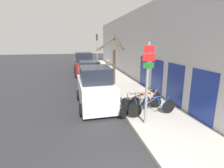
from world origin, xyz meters
TOP-DOWN VIEW (x-y plane):
  - ground_plane at (0.00, 11.20)m, footprint 80.00×80.00m
  - sidewalk_curb at (2.60, 14.00)m, footprint 3.20×32.00m
  - building_facade at (4.35, 13.92)m, footprint 0.23×32.00m
  - signpost at (1.64, 3.41)m, footprint 0.55×0.14m
  - bicycle_0 at (2.31, 4.15)m, footprint 2.56×0.44m
  - bicycle_1 at (1.66, 4.66)m, footprint 2.07×1.28m
  - bicycle_2 at (2.14, 5.17)m, footprint 2.24×0.46m
  - bicycle_3 at (2.53, 5.43)m, footprint 2.16×0.78m
  - parked_car_0 at (-0.23, 6.43)m, footprint 2.08×4.27m
  - parked_car_1 at (-0.12, 11.25)m, footprint 2.01×4.23m
  - parked_car_2 at (-0.29, 16.39)m, footprint 2.17×4.44m
  - parked_car_3 at (-0.16, 22.23)m, footprint 2.34×4.66m
  - pedestrian_near at (2.14, 14.80)m, footprint 0.44×0.37m
  - street_tree at (1.38, 8.67)m, footprint 2.05×1.26m
  - traffic_light at (1.43, 17.78)m, footprint 0.20×0.30m

SIDE VIEW (x-z plane):
  - ground_plane at x=0.00m, z-range 0.00..0.00m
  - sidewalk_curb at x=2.60m, z-range 0.00..0.15m
  - bicycle_2 at x=2.14m, z-range 0.09..0.98m
  - bicycle_3 at x=2.53m, z-range 0.08..1.01m
  - bicycle_1 at x=1.66m, z-range 0.08..1.02m
  - bicycle_0 at x=2.31m, z-range 0.08..1.05m
  - parked_car_1 at x=-0.12m, z-range -0.09..2.06m
  - parked_car_3 at x=-0.16m, z-range -0.09..2.09m
  - parked_car_0 at x=-0.23m, z-range -0.10..2.25m
  - pedestrian_near at x=2.14m, z-range 0.28..1.96m
  - parked_car_2 at x=-0.29m, z-range -0.14..2.41m
  - signpost at x=1.64m, z-range 0.31..3.90m
  - street_tree at x=1.38m, z-range 0.10..4.21m
  - traffic_light at x=1.43m, z-range 0.78..5.28m
  - building_facade at x=4.35m, z-range -0.02..6.48m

